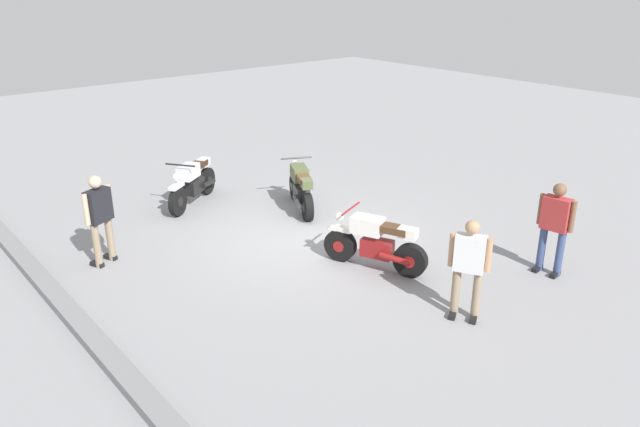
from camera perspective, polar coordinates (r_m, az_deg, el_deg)
ground_plane at (r=12.12m, az=-1.62°, el=-2.30°), size 40.00×40.00×0.00m
curb_edge at (r=10.21m, az=-22.51°, el=-8.49°), size 14.00×0.30×0.15m
motorcycle_silver_cruiser at (r=14.02m, az=-11.85°, el=2.90°), size 1.28×1.79×1.09m
motorcycle_olive_vintage at (r=13.41m, az=-1.81°, el=2.35°), size 1.81×1.06×1.07m
motorcycle_cream_vintage at (r=10.75m, az=5.21°, el=-2.79°), size 1.87×0.95×1.07m
person_in_red_shirt at (r=11.12m, az=21.18°, el=-0.85°), size 0.65×0.35×1.65m
person_in_black_shirt at (r=11.39m, az=-20.00°, el=-0.10°), size 0.46×0.63×1.67m
person_in_white_shirt at (r=9.30m, az=13.80°, el=-4.63°), size 0.59×0.47×1.60m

